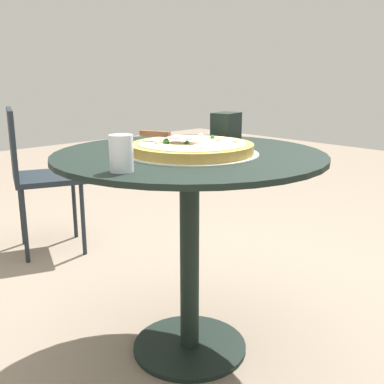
% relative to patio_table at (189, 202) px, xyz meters
% --- Properties ---
extents(ground_plane, '(10.00, 10.00, 0.00)m').
position_rel_patio_table_xyz_m(ground_plane, '(0.00, 0.00, -0.58)').
color(ground_plane, gray).
extents(patio_table, '(0.93, 0.93, 0.76)m').
position_rel_patio_table_xyz_m(patio_table, '(0.00, 0.00, 0.00)').
color(patio_table, black).
rests_on(patio_table, ground).
extents(pizza_on_tray, '(0.45, 0.45, 0.06)m').
position_rel_patio_table_xyz_m(pizza_on_tray, '(-0.03, 0.01, 0.19)').
color(pizza_on_tray, silver).
rests_on(pizza_on_tray, patio_table).
extents(pizza_server, '(0.21, 0.13, 0.02)m').
position_rel_patio_table_xyz_m(pizza_server, '(0.04, 0.06, 0.24)').
color(pizza_server, silver).
rests_on(pizza_server, pizza_on_tray).
extents(drinking_cup, '(0.07, 0.07, 0.10)m').
position_rel_patio_table_xyz_m(drinking_cup, '(-0.10, 0.35, 0.23)').
color(drinking_cup, white).
rests_on(drinking_cup, patio_table).
extents(napkin_dispenser, '(0.10, 0.12, 0.11)m').
position_rel_patio_table_xyz_m(napkin_dispenser, '(0.10, -0.30, 0.23)').
color(napkin_dispenser, black).
rests_on(napkin_dispenser, patio_table).
extents(patio_chair_near, '(0.48, 0.48, 0.83)m').
position_rel_patio_table_xyz_m(patio_chair_near, '(1.33, -0.06, -0.09)').
color(patio_chair_near, '#1E262E').
rests_on(patio_chair_near, ground).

